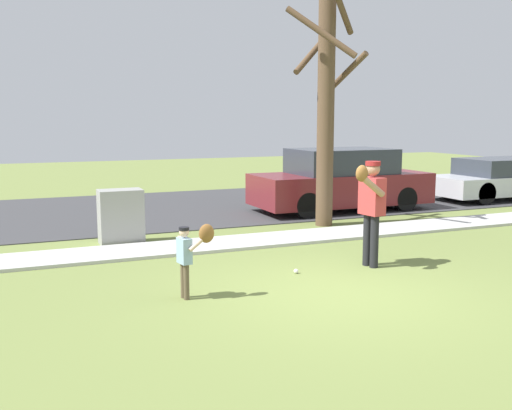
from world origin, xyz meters
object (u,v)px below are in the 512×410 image
at_px(baseball, 296,271).
at_px(parked_suv_maroon, 341,181).
at_px(street_tree_near, 326,103).
at_px(person_child, 191,250).
at_px(person_adult, 371,202).
at_px(parked_sedan_silver, 502,179).
at_px(utility_cabinet, 121,217).

relative_size(baseball, parked_suv_maroon, 0.02).
relative_size(street_tree_near, parked_suv_maroon, 1.11).
bearing_deg(person_child, parked_suv_maroon, 36.36).
relative_size(person_adult, parked_sedan_silver, 0.38).
distance_m(parked_suv_maroon, parked_sedan_silver, 5.66).
height_order(person_adult, parked_sedan_silver, person_adult).
distance_m(person_child, utility_cabinet, 4.00).
xyz_separation_m(baseball, parked_suv_maroon, (3.99, 5.30, 0.75)).
height_order(person_child, parked_sedan_silver, parked_sedan_silver).
bearing_deg(baseball, parked_suv_maroon, 53.05).
height_order(utility_cabinet, parked_suv_maroon, parked_suv_maroon).
bearing_deg(baseball, utility_cabinet, 122.41).
bearing_deg(street_tree_near, person_child, -136.73).
relative_size(person_child, street_tree_near, 0.20).
relative_size(utility_cabinet, street_tree_near, 0.20).
distance_m(person_adult, street_tree_near, 4.18).
relative_size(person_adult, person_child, 1.69).
bearing_deg(utility_cabinet, parked_suv_maroon, 17.40).
height_order(baseball, parked_suv_maroon, parked_suv_maroon).
xyz_separation_m(parked_suv_maroon, parked_sedan_silver, (5.66, 0.01, -0.17)).
xyz_separation_m(person_child, parked_sedan_silver, (11.56, 5.92, -0.06)).
xyz_separation_m(person_child, utility_cabinet, (-0.24, 3.99, -0.15)).
distance_m(person_adult, person_child, 3.28).
bearing_deg(person_child, person_adult, 0.40).
relative_size(baseball, street_tree_near, 0.01).
xyz_separation_m(baseball, street_tree_near, (2.50, 3.54, 2.74)).
bearing_deg(person_child, parked_sedan_silver, 18.41).
relative_size(utility_cabinet, parked_suv_maroon, 0.23).
xyz_separation_m(person_adult, person_child, (-3.21, -0.52, -0.41)).
bearing_deg(street_tree_near, parked_suv_maroon, 49.83).
distance_m(baseball, parked_suv_maroon, 6.68).
bearing_deg(parked_sedan_silver, baseball, -151.16).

